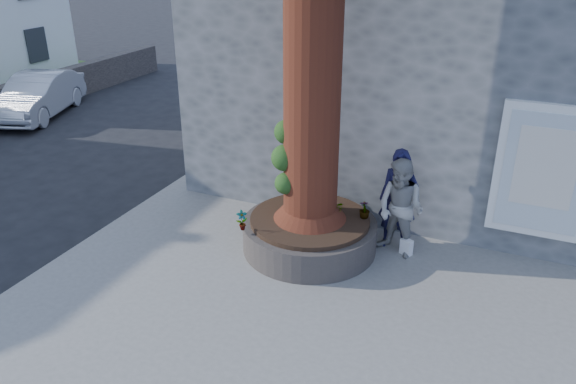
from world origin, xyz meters
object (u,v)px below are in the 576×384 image
at_px(planter, 310,233).
at_px(car_silver, 38,95).
at_px(woman, 400,209).
at_px(man, 398,200).

height_order(planter, car_silver, car_silver).
height_order(planter, woman, woman).
relative_size(planter, woman, 1.34).
xyz_separation_m(planter, woman, (1.44, 0.42, 0.56)).
distance_m(man, woman, 0.27).
distance_m(planter, woman, 1.60).
distance_m(planter, car_silver, 11.45).
xyz_separation_m(man, car_silver, (-11.94, 3.65, -0.37)).
bearing_deg(car_silver, woman, -37.49).
relative_size(planter, man, 1.29).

